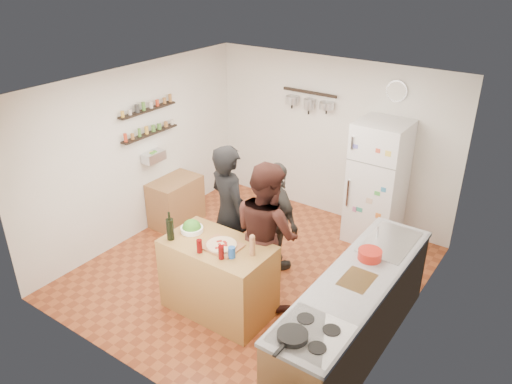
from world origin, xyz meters
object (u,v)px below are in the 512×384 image
Objects in this scene: person_center at (267,233)px; fridge at (377,183)px; counter_run at (354,316)px; pepper_mill at (252,247)px; red_bowl at (370,255)px; salad_bowl at (192,229)px; wall_clock at (397,91)px; prep_island at (219,277)px; wine_bottle at (170,229)px; person_left at (229,214)px; side_table at (176,201)px; salt_canister at (232,252)px; person_back at (276,218)px; skillet at (293,336)px.

fridge reaches higher than person_center.
counter_run is (1.26, -0.24, -0.45)m from person_center.
pepper_mill reaches higher than red_bowl.
salad_bowl is 1.05× the size of red_bowl.
fridge is 1.29m from wall_clock.
prep_island is 0.80m from wine_bottle.
prep_island is 0.68× the size of person_left.
pepper_mill reaches higher than prep_island.
person_left is 0.70× the size of counter_run.
person_center is at bearing -18.54° from side_table.
wall_clock reaches higher than side_table.
person_left is (-0.61, 0.74, -0.06)m from salt_canister.
prep_island is 3.47m from wall_clock.
person_back is at bearing -4.02° from side_table.
skillet reaches higher than prep_island.
person_back is 2.39m from wall_clock.
skillet is 0.34× the size of side_table.
person_back is at bearing 126.09° from skillet.
wine_bottle reaches higher than side_table.
salad_bowl is at bearing -116.23° from fridge.
person_left is at bearing 116.47° from prep_island.
red_bowl is 2.02m from fridge.
salt_canister reaches higher than prep_island.
person_back is at bearing -112.89° from wall_clock.
person_left is 2.29× the size of side_table.
person_center is (0.74, 0.48, -0.04)m from salad_bowl.
salt_canister is at bearing 113.10° from person_center.
wall_clock is (-0.65, 3.73, 1.20)m from skillet.
wine_bottle is 0.17× the size of person_back.
pepper_mill is 1.25m from red_bowl.
salad_bowl is at bearing -39.93° from side_table.
person_back is (0.57, 1.34, -0.28)m from wine_bottle.
salt_canister is at bearing -131.42° from pepper_mill.
prep_island is at bearing 151.28° from skillet.
person_left is (-0.76, 0.57, -0.09)m from pepper_mill.
person_center reaches higher than wine_bottle.
person_left reaches higher than person_back.
salad_bowl is 1.19m from person_back.
pepper_mill is at bearing 140.10° from skillet.
prep_island is 0.76m from person_center.
wine_bottle is at bearing -112.97° from wall_clock.
side_table is (-2.69, -1.66, -1.78)m from wall_clock.
fridge reaches higher than salt_canister.
wall_clock reaches higher than fridge.
salad_bowl is 0.58m from person_left.
skillet is at bearing -91.91° from red_bowl.
person_back reaches higher than red_bowl.
red_bowl is (1.84, 0.06, 0.06)m from person_left.
fridge is (0.51, 2.06, 0.00)m from person_center.
salt_canister is 0.07× the size of fridge.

